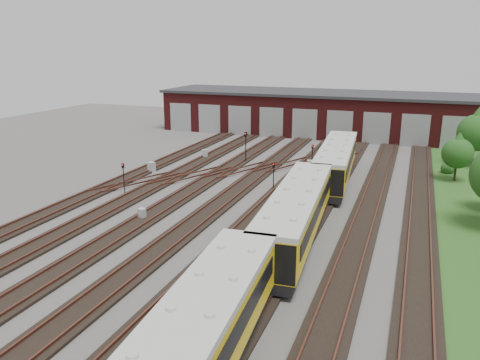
% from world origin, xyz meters
% --- Properties ---
extents(ground, '(120.00, 120.00, 0.00)m').
position_xyz_m(ground, '(0.00, 0.00, 0.00)').
color(ground, '#4D4B47').
rests_on(ground, ground).
extents(track_network, '(30.40, 70.00, 0.33)m').
position_xyz_m(track_network, '(-0.17, 0.59, 0.11)').
color(track_network, black).
rests_on(track_network, ground).
extents(maintenance_shed, '(51.00, 12.50, 6.35)m').
position_xyz_m(maintenance_shed, '(-0.01, 39.97, 3.20)').
color(maintenance_shed, '#551515').
rests_on(maintenance_shed, ground).
extents(metro_train, '(4.10, 48.46, 3.37)m').
position_xyz_m(metro_train, '(6.00, -2.51, 2.05)').
color(metro_train, black).
rests_on(metro_train, ground).
extents(signal_mast_0, '(0.23, 0.22, 2.89)m').
position_xyz_m(signal_mast_0, '(-11.31, 2.53, 1.84)').
color(signal_mast_0, black).
rests_on(signal_mast_0, ground).
extents(signal_mast_1, '(0.23, 0.22, 2.65)m').
position_xyz_m(signal_mast_1, '(1.05, 8.51, 1.71)').
color(signal_mast_1, black).
rests_on(signal_mast_1, ground).
extents(signal_mast_2, '(0.28, 0.27, 3.55)m').
position_xyz_m(signal_mast_2, '(-5.19, 18.05, 2.27)').
color(signal_mast_2, black).
rests_on(signal_mast_2, ground).
extents(signal_mast_3, '(0.26, 0.24, 2.71)m').
position_xyz_m(signal_mast_3, '(2.69, 17.74, 1.75)').
color(signal_mast_3, black).
rests_on(signal_mast_3, ground).
extents(relay_cabinet_0, '(0.76, 0.67, 1.14)m').
position_xyz_m(relay_cabinet_0, '(-13.00, 10.06, 0.57)').
color(relay_cabinet_0, '#AFB3B4').
rests_on(relay_cabinet_0, ground).
extents(relay_cabinet_1, '(0.72, 0.65, 1.02)m').
position_xyz_m(relay_cabinet_1, '(-10.54, 18.27, 0.51)').
color(relay_cabinet_1, '#AFB3B4').
rests_on(relay_cabinet_1, ground).
extents(relay_cabinet_2, '(0.63, 0.56, 0.88)m').
position_xyz_m(relay_cabinet_2, '(-6.32, -2.48, 0.44)').
color(relay_cabinet_2, '#AFB3B4').
rests_on(relay_cabinet_2, ground).
extents(relay_cabinet_3, '(0.65, 0.55, 1.05)m').
position_xyz_m(relay_cabinet_3, '(2.58, 17.28, 0.52)').
color(relay_cabinet_3, '#AFB3B4').
rests_on(relay_cabinet_3, ground).
extents(relay_cabinet_4, '(0.78, 0.72, 1.04)m').
position_xyz_m(relay_cabinet_4, '(3.65, 11.18, 0.52)').
color(relay_cabinet_4, '#AFB3B4').
rests_on(relay_cabinet_4, ground).
extents(tree_0, '(4.05, 4.05, 6.72)m').
position_xyz_m(tree_0, '(19.35, 25.27, 4.32)').
color(tree_0, black).
rests_on(tree_0, ground).
extents(tree_1, '(3.02, 3.02, 5.00)m').
position_xyz_m(tree_1, '(17.14, 17.92, 3.21)').
color(tree_1, black).
rests_on(tree_1, ground).
extents(bush_1, '(1.42, 1.42, 1.42)m').
position_xyz_m(bush_1, '(16.63, 20.92, 0.71)').
color(bush_1, '#194212').
rests_on(bush_1, ground).
extents(bush_2, '(1.47, 1.47, 1.47)m').
position_xyz_m(bush_2, '(18.25, 28.87, 0.74)').
color(bush_2, '#194212').
rests_on(bush_2, ground).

